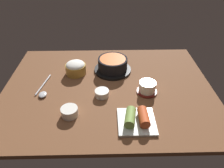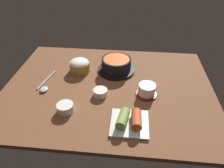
{
  "view_description": "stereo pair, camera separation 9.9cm",
  "coord_description": "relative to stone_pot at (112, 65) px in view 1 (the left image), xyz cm",
  "views": [
    {
      "loc": [
        0.13,
        -81.46,
        63.45
      ],
      "look_at": [
        2.0,
        -2.0,
        5.0
      ],
      "focal_mm": 33.82,
      "sensor_mm": 36.0,
      "label": 1
    },
    {
      "loc": [
        9.97,
        -81.08,
        63.45
      ],
      "look_at": [
        2.0,
        -2.0,
        5.0
      ],
      "focal_mm": 33.82,
      "sensor_mm": 36.0,
      "label": 2
    }
  ],
  "objects": [
    {
      "name": "kimchi_plate",
      "position": [
        8.37,
        -38.07,
        -1.65
      ],
      "size": [
        14.69,
        14.69,
        5.03
      ],
      "color": "silver",
      "rests_on": "dining_table"
    },
    {
      "name": "banchan_cup_center",
      "position": [
        -5.45,
        -21.23,
        -1.95
      ],
      "size": [
        6.44,
        6.44,
        3.02
      ],
      "color": "white",
      "rests_on": "dining_table"
    },
    {
      "name": "side_bowl_near",
      "position": [
        -18.38,
        -33.3,
        -1.64
      ],
      "size": [
        6.95,
        6.95,
        3.63
      ],
      "color": "white",
      "rests_on": "dining_table"
    },
    {
      "name": "dining_table",
      "position": [
        -2.62,
        -14.32,
        -4.58
      ],
      "size": [
        100.0,
        76.0,
        2.0
      ],
      "primitive_type": "cube",
      "color": "brown",
      "rests_on": "ground"
    },
    {
      "name": "tea_cup_with_saucer",
      "position": [
        15.43,
        -19.04,
        -0.86
      ],
      "size": [
        9.43,
        9.43,
        5.55
      ],
      "color": "maroon",
      "rests_on": "dining_table"
    },
    {
      "name": "stone_pot",
      "position": [
        0.0,
        0.0,
        0.0
      ],
      "size": [
        19.57,
        19.57,
        7.33
      ],
      "color": "black",
      "rests_on": "dining_table"
    },
    {
      "name": "spoon",
      "position": [
        -33.03,
        -17.89,
        -2.97
      ],
      "size": [
        5.58,
        18.74,
        1.35
      ],
      "color": "#B7B7BC",
      "rests_on": "dining_table"
    },
    {
      "name": "rice_bowl",
      "position": [
        -19.35,
        -2.16,
        -0.06
      ],
      "size": [
        10.61,
        10.61,
        6.95
      ],
      "color": "#B78C38",
      "rests_on": "dining_table"
    }
  ]
}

